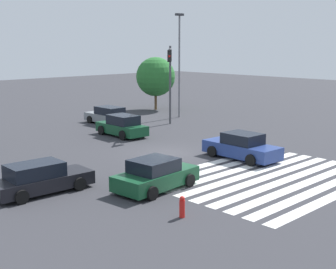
# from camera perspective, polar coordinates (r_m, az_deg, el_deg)

# --- Properties ---
(ground_plane) EXTENTS (129.56, 129.56, 0.00)m
(ground_plane) POSITION_cam_1_polar(r_m,az_deg,el_deg) (28.95, 0.00, -2.30)
(ground_plane) COLOR #333338
(crosswalk_markings) EXTENTS (11.19, 8.20, 0.01)m
(crosswalk_markings) POSITION_cam_1_polar(r_m,az_deg,el_deg) (24.40, 12.08, -5.07)
(crosswalk_markings) COLOR silver
(crosswalk_markings) RESTS_ON ground_plane
(traffic_signal_mast) EXTENTS (3.95, 3.95, 6.51)m
(traffic_signal_mast) POSITION_cam_1_polar(r_m,az_deg,el_deg) (37.20, 0.23, 8.29)
(traffic_signal_mast) COLOR #47474C
(traffic_signal_mast) RESTS_ON ground_plane
(car_2) EXTENTS (2.14, 4.39, 1.57)m
(car_2) POSITION_cam_1_polar(r_m,az_deg,el_deg) (34.45, -5.62, 1.02)
(car_2) COLOR #144728
(car_2) RESTS_ON ground_plane
(car_3) EXTENTS (1.99, 4.90, 1.49)m
(car_3) POSITION_cam_1_polar(r_m,az_deg,el_deg) (39.72, -7.22, 2.24)
(car_3) COLOR gray
(car_3) RESTS_ON ground_plane
(car_4) EXTENTS (4.29, 2.38, 1.47)m
(car_4) POSITION_cam_1_polar(r_m,az_deg,el_deg) (21.72, -1.54, -4.96)
(car_4) COLOR #144728
(car_4) RESTS_ON ground_plane
(car_5) EXTENTS (2.23, 4.74, 1.54)m
(car_5) POSITION_cam_1_polar(r_m,az_deg,el_deg) (27.78, 8.97, -1.51)
(car_5) COLOR navy
(car_5) RESTS_ON ground_plane
(car_6) EXTENTS (4.61, 2.09, 1.42)m
(car_6) POSITION_cam_1_polar(r_m,az_deg,el_deg) (21.97, -15.32, -5.21)
(car_6) COLOR black
(car_6) RESTS_ON ground_plane
(street_light_pole_b) EXTENTS (0.80, 0.36, 9.34)m
(street_light_pole_b) POSITION_cam_1_polar(r_m,az_deg,el_deg) (42.85, 1.39, 9.41)
(street_light_pole_b) COLOR slate
(street_light_pole_b) RESTS_ON ground_plane
(tree_corner_a) EXTENTS (3.98, 3.98, 5.38)m
(tree_corner_a) POSITION_cam_1_polar(r_m,az_deg,el_deg) (48.03, -1.52, 7.06)
(tree_corner_a) COLOR brown
(tree_corner_a) RESTS_ON ground_plane
(fire_hydrant) EXTENTS (0.22, 0.22, 0.86)m
(fire_hydrant) POSITION_cam_1_polar(r_m,az_deg,el_deg) (18.36, 1.73, -8.80)
(fire_hydrant) COLOR red
(fire_hydrant) RESTS_ON ground_plane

